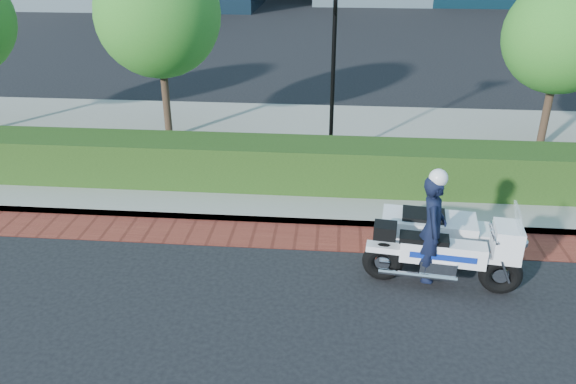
# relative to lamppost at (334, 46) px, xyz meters

# --- Properties ---
(ground) EXTENTS (120.00, 120.00, 0.00)m
(ground) POSITION_rel_lamppost_xyz_m (-1.00, -5.20, -2.96)
(ground) COLOR black
(ground) RESTS_ON ground
(brick_strip) EXTENTS (60.00, 1.00, 0.01)m
(brick_strip) POSITION_rel_lamppost_xyz_m (-1.00, -3.70, -2.95)
(brick_strip) COLOR maroon
(brick_strip) RESTS_ON ground
(sidewalk) EXTENTS (60.00, 8.00, 0.15)m
(sidewalk) POSITION_rel_lamppost_xyz_m (-1.00, 0.80, -2.88)
(sidewalk) COLOR gray
(sidewalk) RESTS_ON ground
(hedge_main) EXTENTS (18.00, 1.20, 1.00)m
(hedge_main) POSITION_rel_lamppost_xyz_m (-1.00, -1.60, -2.31)
(hedge_main) COLOR black
(hedge_main) RESTS_ON sidewalk
(lamppost) EXTENTS (1.02, 0.70, 4.21)m
(lamppost) POSITION_rel_lamppost_xyz_m (0.00, 0.00, 0.00)
(lamppost) COLOR black
(lamppost) RESTS_ON sidewalk
(tree_b) EXTENTS (3.20, 3.20, 4.89)m
(tree_b) POSITION_rel_lamppost_xyz_m (-4.50, 1.30, 0.48)
(tree_b) COLOR #332319
(tree_b) RESTS_ON sidewalk
(tree_c) EXTENTS (2.80, 2.80, 4.30)m
(tree_c) POSITION_rel_lamppost_xyz_m (5.50, 1.30, 0.09)
(tree_c) COLOR #332319
(tree_c) RESTS_ON sidewalk
(police_motorcycle) EXTENTS (2.59, 1.97, 2.10)m
(police_motorcycle) POSITION_rel_lamppost_xyz_m (1.86, -4.76, -2.24)
(police_motorcycle) COLOR black
(police_motorcycle) RESTS_ON ground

